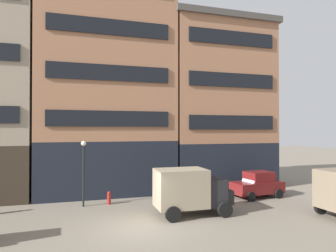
% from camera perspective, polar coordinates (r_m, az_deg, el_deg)
% --- Properties ---
extents(ground_plane, '(120.00, 120.00, 0.00)m').
position_cam_1_polar(ground_plane, '(15.45, -5.69, -18.92)').
color(ground_plane, slate).
extents(building_center_left, '(10.48, 5.51, 17.28)m').
position_cam_1_polar(building_center_left, '(23.73, -11.65, 8.66)').
color(building_center_left, black).
rests_on(building_center_left, ground_plane).
extents(building_center_right, '(9.15, 5.51, 14.21)m').
position_cam_1_polar(building_center_right, '(26.08, 9.61, 4.42)').
color(building_center_right, black).
rests_on(building_center_right, ground_plane).
extents(delivery_truck_near, '(4.35, 2.13, 2.62)m').
position_cam_1_polar(delivery_truck_near, '(17.13, 4.37, -12.18)').
color(delivery_truck_near, black).
rests_on(delivery_truck_near, ground_plane).
extents(sedan_dark, '(3.86, 2.20, 1.83)m').
position_cam_1_polar(sedan_dark, '(22.41, 16.87, -10.74)').
color(sedan_dark, maroon).
rests_on(sedan_dark, ground_plane).
extents(streetlamp_curbside, '(0.32, 0.32, 4.12)m').
position_cam_1_polar(streetlamp_curbside, '(19.51, -15.97, -7.03)').
color(streetlamp_curbside, black).
rests_on(streetlamp_curbside, ground_plane).
extents(fire_hydrant_curbside, '(0.24, 0.24, 0.83)m').
position_cam_1_polar(fire_hydrant_curbside, '(20.05, -11.29, -13.38)').
color(fire_hydrant_curbside, maroon).
rests_on(fire_hydrant_curbside, ground_plane).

